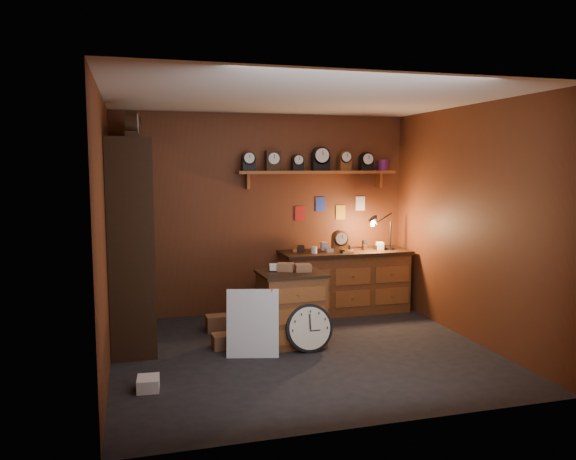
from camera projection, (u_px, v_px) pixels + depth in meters
The scene contains 11 objects.
floor at pixel (303, 352), 6.08m from camera, with size 4.00×4.00×0.00m, color black.
room_shell at pixel (305, 193), 6.00m from camera, with size 4.02×3.62×2.71m.
shelving_unit at pixel (128, 232), 6.39m from camera, with size 0.47×1.60×2.58m.
workbench at pixel (345, 278), 7.72m from camera, with size 1.77×0.66×1.36m.
low_cabinet at pixel (291, 305), 6.33m from camera, with size 0.74×0.63×0.91m.
big_round_clock at pixel (309, 328), 6.08m from camera, with size 0.52×0.17×0.52m.
white_panel at pixel (253, 356), 5.96m from camera, with size 0.55×0.02×0.73m, color silver.
mini_fridge at pixel (282, 299), 7.40m from camera, with size 0.57×0.59×0.53m.
floor_box_a at pixel (224, 341), 6.21m from camera, with size 0.25×0.21×0.16m, color #90603E.
floor_box_b at pixel (148, 384), 5.05m from camera, with size 0.19×0.23×0.12m, color white.
floor_box_c at pixel (217, 323), 6.84m from camera, with size 0.26×0.21×0.19m, color #90603E.
Camera 1 is at (-1.74, -5.62, 2.02)m, focal length 35.00 mm.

